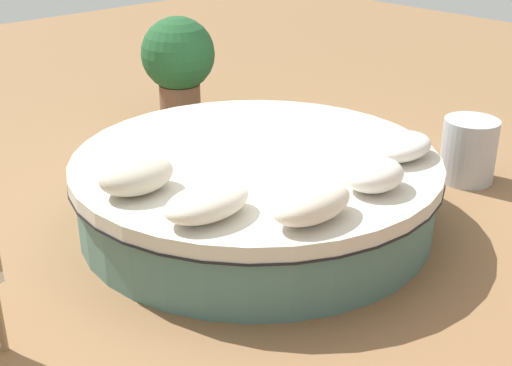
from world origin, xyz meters
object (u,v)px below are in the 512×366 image
(planter, at_px, (178,62))
(throw_pillow_1, at_px, (207,203))
(side_table, at_px, (469,150))
(round_bed, at_px, (256,189))
(throw_pillow_0, at_px, (136,175))
(throw_pillow_3, at_px, (374,175))
(throw_pillow_4, at_px, (400,146))
(throw_pillow_2, at_px, (312,203))

(planter, bearing_deg, throw_pillow_1, 55.91)
(planter, xyz_separation_m, side_table, (-0.91, 2.63, -0.39))
(round_bed, height_order, throw_pillow_1, throw_pillow_1)
(throw_pillow_0, xyz_separation_m, throw_pillow_3, (-1.09, 0.97, -0.01))
(throw_pillow_3, relative_size, throw_pillow_4, 0.78)
(throw_pillow_1, relative_size, throw_pillow_2, 1.01)
(throw_pillow_1, height_order, side_table, throw_pillow_1)
(throw_pillow_2, bearing_deg, planter, -113.58)
(round_bed, bearing_deg, throw_pillow_3, 100.26)
(throw_pillow_0, relative_size, planter, 0.45)
(throw_pillow_1, relative_size, throw_pillow_4, 1.06)
(throw_pillow_0, height_order, planter, planter)
(throw_pillow_0, xyz_separation_m, throw_pillow_1, (-0.10, 0.56, -0.02))
(throw_pillow_0, bearing_deg, side_table, 165.48)
(throw_pillow_1, bearing_deg, throw_pillow_3, 157.70)
(throw_pillow_4, bearing_deg, throw_pillow_1, -7.81)
(throw_pillow_3, height_order, side_table, throw_pillow_3)
(planter, bearing_deg, side_table, 109.20)
(round_bed, xyz_separation_m, planter, (-0.85, -2.00, 0.38))
(throw_pillow_0, bearing_deg, throw_pillow_1, 99.87)
(side_table, bearing_deg, throw_pillow_4, 3.97)
(side_table, bearing_deg, throw_pillow_2, 7.52)
(planter, relative_size, side_table, 2.09)
(throw_pillow_0, distance_m, throw_pillow_4, 1.81)
(round_bed, bearing_deg, planter, -113.06)
(round_bed, xyz_separation_m, throw_pillow_1, (0.83, 0.49, 0.34))
(round_bed, bearing_deg, throw_pillow_0, -4.66)
(round_bed, height_order, throw_pillow_4, throw_pillow_4)
(round_bed, distance_m, throw_pillow_1, 1.02)
(round_bed, distance_m, planter, 2.21)
(throw_pillow_2, bearing_deg, throw_pillow_0, -62.68)
(round_bed, bearing_deg, throw_pillow_1, 30.31)
(round_bed, height_order, throw_pillow_3, throw_pillow_3)
(throw_pillow_3, xyz_separation_m, throw_pillow_4, (-0.54, -0.20, -0.01))
(round_bed, distance_m, throw_pillow_3, 0.97)
(side_table, bearing_deg, throw_pillow_1, -3.00)
(round_bed, xyz_separation_m, throw_pillow_0, (0.93, -0.08, 0.36))
(round_bed, relative_size, throw_pillow_0, 5.25)
(throw_pillow_3, xyz_separation_m, side_table, (-1.61, -0.27, -0.35))
(planter, bearing_deg, round_bed, 66.94)
(throw_pillow_4, bearing_deg, side_table, -176.03)
(throw_pillow_1, height_order, throw_pillow_2, throw_pillow_2)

